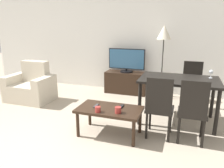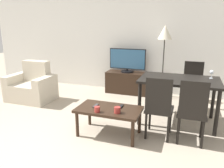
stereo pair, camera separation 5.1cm
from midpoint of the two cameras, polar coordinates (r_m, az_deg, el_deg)
wall_back at (r=5.67m, az=2.00°, el=12.04°), size 7.63×0.06×2.70m
armchair at (r=5.27m, az=-19.92°, el=-0.74°), size 0.99×0.70×0.87m
tv_stand at (r=5.48m, az=4.21°, el=0.40°), size 1.02×0.42×0.53m
tv at (r=5.36m, az=4.31°, el=6.12°), size 0.89×0.31×0.58m
coffee_table at (r=3.37m, az=-0.38°, el=-7.21°), size 0.98×0.55×0.44m
dining_table at (r=3.91m, az=17.46°, el=-0.06°), size 1.32×0.83×0.78m
dining_chair_near at (r=3.28m, az=12.58°, el=-5.55°), size 0.40×0.40×0.96m
dining_chair_far at (r=4.66m, az=20.57°, el=0.06°), size 0.40×0.40×0.96m
dining_chair_near_right at (r=3.27m, az=20.66°, el=-6.30°), size 0.40×0.40×0.96m
floor_lamp at (r=5.02m, az=13.93°, el=12.07°), size 0.31×0.31×1.66m
remote_primary at (r=3.42m, az=-3.87°, el=-5.70°), size 0.04×0.15×0.02m
remote_secondary at (r=3.39m, az=2.81°, el=-5.89°), size 0.04×0.15×0.02m
cup_white_near at (r=3.20m, az=-3.44°, el=-6.62°), size 0.08×0.08×0.08m
cup_colored_far at (r=3.16m, az=1.87°, el=-6.80°), size 0.09×0.09×0.09m
wine_glass_left at (r=4.09m, az=24.94°, el=2.72°), size 0.07×0.07×0.15m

